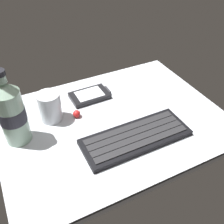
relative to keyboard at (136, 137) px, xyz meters
The scene contains 6 objects.
ground_plane 9.90cm from the keyboard, 102.73° to the left, with size 64.00×48.00×2.80cm.
keyboard is the anchor object (origin of this frame).
handheld_device 23.05cm from the keyboard, 98.68° to the left, with size 12.86×7.74×1.50cm.
juice_cup 25.39cm from the keyboard, 133.68° to the left, with size 6.40×6.40×8.50cm.
water_bottle 31.95cm from the keyboard, 152.93° to the left, with size 6.73×6.73×20.80cm.
trackball_mouse 18.94cm from the keyboard, 124.39° to the left, with size 2.20×2.20×2.20cm, color red.
Camera 1 is at (-25.10, -50.22, 49.43)cm, focal length 41.55 mm.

